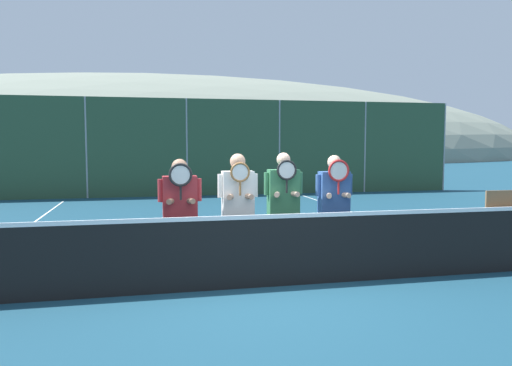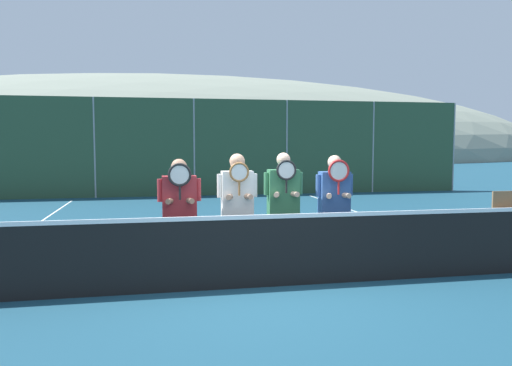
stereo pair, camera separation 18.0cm
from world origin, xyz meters
The scene contains 14 objects.
ground_plane centered at (0.00, 0.00, 0.00)m, with size 120.00×120.00×0.00m, color navy.
hill_distant centered at (0.00, 61.11, 0.00)m, with size 105.88×58.82×20.59m.
clubhouse_building centered at (0.27, 21.70, 2.03)m, with size 16.44×5.50×4.02m.
fence_back centered at (0.00, 11.79, 1.76)m, with size 20.85×0.06×3.52m.
tennis_net centered at (0.00, 0.00, 0.51)m, with size 11.12×0.09×1.08m.
court_line_right_sideline centered at (4.14, 3.00, 0.00)m, with size 0.05×16.00×0.01m, color white.
player_leftmost centered at (-1.00, 0.62, 1.03)m, with size 0.61×0.34×1.70m.
player_center_left centered at (-0.19, 0.59, 1.06)m, with size 0.58×0.34×1.78m.
player_center_right centered at (0.53, 0.73, 1.05)m, with size 0.59×0.34×1.78m.
player_rightmost centered at (1.29, 0.64, 1.04)m, with size 0.58×0.34×1.74m.
car_far_left centered at (-6.13, 15.06, 0.88)m, with size 4.12×2.06×1.71m.
car_left_of_center centered at (-1.40, 15.00, 0.90)m, with size 4.13×2.09×1.77m.
car_center centered at (3.30, 15.38, 0.87)m, with size 4.08×2.00×1.70m.
car_right_of_center centered at (7.95, 15.24, 0.90)m, with size 4.02×1.94×1.77m.
Camera 2 is at (-1.29, -6.40, 1.93)m, focal length 35.00 mm.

